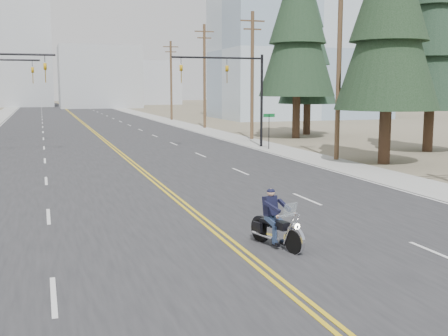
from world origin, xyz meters
TOP-DOWN VIEW (x-y plane):
  - road at (0.00, 70.00)m, footprint 20.00×200.00m
  - sidewalk_right at (11.50, 70.00)m, footprint 3.00×200.00m
  - traffic_mast_right at (8.98, 32.00)m, footprint 7.10×0.26m
  - street_sign at (10.80, 30.00)m, footprint 0.90×0.06m
  - utility_pole_b at (12.50, 23.00)m, footprint 2.20×0.30m
  - utility_pole_c at (12.50, 38.00)m, footprint 2.20×0.30m
  - utility_pole_d at (12.50, 53.00)m, footprint 2.20×0.30m
  - utility_pole_e at (12.50, 70.00)m, footprint 2.20×0.30m
  - glass_building at (32.00, 70.00)m, footprint 24.00×16.00m
  - haze_bldg_b at (8.00, 125.00)m, footprint 18.00×14.00m
  - haze_bldg_c at (40.00, 110.00)m, footprint 16.00×12.00m
  - haze_bldg_d at (-12.00, 140.00)m, footprint 20.00×15.00m
  - haze_bldg_e at (25.00, 150.00)m, footprint 14.00×14.00m
  - motorcyclist at (1.10, 6.04)m, footprint 1.45×2.29m
  - conifer_near at (14.31, 20.54)m, footprint 6.08×6.08m
  - conifer_mid at (21.03, 25.19)m, footprint 5.59×5.59m
  - conifer_tall at (16.77, 38.00)m, footprint 6.78×6.78m
  - conifer_far at (19.49, 41.35)m, footprint 5.61×5.61m

SIDE VIEW (x-z plane):
  - road at x=0.00m, z-range 0.00..0.01m
  - sidewalk_right at x=11.50m, z-range 0.00..0.01m
  - motorcyclist at x=1.10m, z-range 0.00..1.65m
  - street_sign at x=10.80m, z-range 0.49..3.12m
  - traffic_mast_right at x=8.98m, z-range 1.44..8.44m
  - utility_pole_c at x=12.50m, z-range 0.23..11.23m
  - utility_pole_e at x=12.50m, z-range 0.23..11.23m
  - utility_pole_b at x=12.50m, z-range 0.23..11.73m
  - utility_pole_d at x=12.50m, z-range 0.23..11.73m
  - haze_bldg_e at x=25.00m, z-range 0.00..12.00m
  - haze_bldg_b at x=8.00m, z-range 0.00..14.00m
  - conifer_mid at x=21.03m, z-range 1.10..16.01m
  - conifer_far at x=19.49m, z-range 1.11..16.12m
  - haze_bldg_c at x=40.00m, z-range 0.00..18.00m
  - conifer_near at x=14.31m, z-range 1.19..17.28m
  - glass_building at x=32.00m, z-range 0.00..20.00m
  - conifer_tall at x=16.77m, z-range 1.40..20.23m
  - haze_bldg_d at x=-12.00m, z-range 0.00..26.00m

